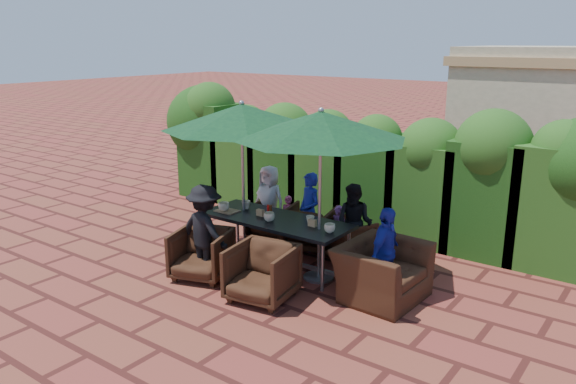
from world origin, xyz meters
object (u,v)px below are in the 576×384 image
Objects in this scene: dining_table at (275,223)px; chair_near_left at (201,252)px; chair_end_right at (382,263)px; chair_near_right at (262,270)px; chair_far_left at (271,221)px; umbrella_left at (242,117)px; chair_far_right at (348,237)px; chair_far_mid at (310,226)px; umbrella_right at (321,126)px.

dining_table is 3.00× the size of chair_near_left.
dining_table is 1.83m from chair_end_right.
dining_table is at bearing 109.82° from chair_near_right.
dining_table is 3.32× the size of chair_far_left.
chair_far_left is (-0.08, 0.79, -1.86)m from umbrella_left.
chair_far_left is at bearing 73.57° from chair_end_right.
umbrella_left is 2.17× the size of chair_end_right.
chair_end_right is at bearing 150.31° from chair_far_left.
chair_near_right is at bearing -41.34° from umbrella_left.
dining_table is at bearing 72.55° from chair_far_right.
chair_near_right is at bearing -61.30° from dining_table.
chair_end_right is (2.55, -0.89, 0.14)m from chair_far_left.
chair_far_mid is at bearing 64.47° from chair_end_right.
chair_end_right is at bearing 2.32° from chair_near_left.
chair_near_right reaches higher than chair_near_left.
chair_near_left is 0.95× the size of chair_near_right.
umbrella_right is 3.14× the size of chair_far_mid.
chair_near_left is at bearing -86.15° from umbrella_left.
chair_end_right reaches higher than chair_near_left.
umbrella_right reaches higher than chair_far_right.
chair_far_left is 2.28m from chair_near_right.
chair_far_right is (1.40, 0.87, -1.86)m from umbrella_left.
chair_far_left is 0.90× the size of chair_near_left.
umbrella_left is at bearing 75.15° from chair_near_left.
umbrella_right is 2.08m from chair_far_right.
umbrella_left is 1.45m from umbrella_right.
umbrella_right is at bearing 16.19° from chair_near_left.
chair_near_left is (-1.33, -1.89, 0.04)m from chair_far_right.
dining_table is 3.35× the size of chair_far_right.
chair_far_mid is at bearing 175.41° from chair_far_left.
umbrella_left is 3.15× the size of chair_near_left.
dining_table is at bearing 178.68° from umbrella_right.
umbrella_left reaches higher than chair_near_left.
chair_far_right is 2.31m from chair_near_left.
umbrella_left reaches higher than dining_table.
umbrella_left is at bearing 129.77° from chair_near_right.
chair_far_left is 1.01× the size of chair_far_right.
chair_near_left is at bearing -145.11° from umbrella_right.
chair_near_left reaches higher than chair_far_right.
chair_far_right is at bearing 36.22° from chair_near_left.
chair_end_right is (1.08, -0.97, 0.15)m from chair_far_right.
umbrella_left is 2.09m from chair_near_left.
chair_far_right is (-0.05, 0.93, -1.86)m from umbrella_right.
chair_far_mid reaches higher than chair_near_left.
dining_table is 0.95× the size of umbrella_left.
umbrella_right is 3.49× the size of chair_far_left.
chair_far_right is at bearing 172.58° from chair_far_left.
umbrella_left is 3.00× the size of chair_near_right.
dining_table is 0.95m from chair_far_mid.
chair_far_mid is 2.02m from chair_near_right.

